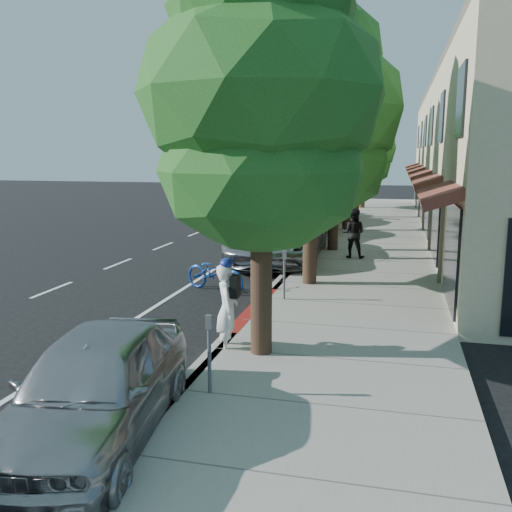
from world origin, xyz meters
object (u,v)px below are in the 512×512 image
(street_tree_2, at_px, (335,126))
(bicycle, at_px, (215,273))
(white_pickup, at_px, (321,211))
(silver_suv, at_px, (279,235))
(near_car_a, at_px, (95,386))
(cyclist, at_px, (227,309))
(street_tree_0, at_px, (262,100))
(street_tree_4, at_px, (358,137))
(street_tree_1, at_px, (312,114))
(pedestrian, at_px, (353,233))
(street_tree_5, at_px, (364,150))
(street_tree_3, at_px, (349,132))
(dark_suv_far, at_px, (321,206))
(dark_sedan, at_px, (311,221))

(street_tree_2, height_order, bicycle, street_tree_2)
(white_pickup, bearing_deg, bicycle, -86.19)
(silver_suv, relative_size, near_car_a, 1.49)
(cyclist, bearing_deg, white_pickup, -16.87)
(street_tree_0, xyz_separation_m, street_tree_2, (0.00, 12.00, 0.09))
(street_tree_2, relative_size, silver_suv, 1.13)
(street_tree_4, height_order, cyclist, street_tree_4)
(street_tree_1, relative_size, bicycle, 3.97)
(bicycle, bearing_deg, pedestrian, -10.16)
(street_tree_5, height_order, pedestrian, street_tree_5)
(street_tree_3, relative_size, pedestrian, 4.38)
(street_tree_2, distance_m, street_tree_3, 6.00)
(street_tree_0, height_order, cyclist, street_tree_0)
(street_tree_0, distance_m, silver_suv, 10.85)
(street_tree_0, relative_size, bicycle, 3.75)
(street_tree_5, relative_size, dark_suv_far, 1.46)
(street_tree_1, distance_m, dark_sedan, 10.53)
(dark_suv_far, bearing_deg, street_tree_5, 76.69)
(bicycle, bearing_deg, dark_suv_far, 20.45)
(cyclist, bearing_deg, street_tree_3, -21.50)
(street_tree_1, relative_size, street_tree_4, 1.08)
(street_tree_2, height_order, street_tree_5, street_tree_2)
(street_tree_4, bearing_deg, silver_suv, -97.04)
(silver_suv, bearing_deg, street_tree_2, 46.32)
(street_tree_5, bearing_deg, white_pickup, -98.78)
(street_tree_5, xyz_separation_m, silver_suv, (-1.73, -20.00, -3.17))
(pedestrian, bearing_deg, bicycle, 61.72)
(near_car_a, bearing_deg, dark_sedan, 81.94)
(bicycle, distance_m, pedestrian, 6.44)
(street_tree_3, height_order, bicycle, street_tree_3)
(street_tree_5, xyz_separation_m, pedestrian, (0.89, -19.57, -3.06))
(near_car_a, bearing_deg, street_tree_5, 79.62)
(street_tree_4, bearing_deg, bicycle, -97.59)
(bicycle, distance_m, near_car_a, 8.57)
(street_tree_1, xyz_separation_m, near_car_a, (-1.46, -9.50, -4.16))
(street_tree_5, height_order, near_car_a, street_tree_5)
(bicycle, height_order, dark_suv_far, dark_suv_far)
(street_tree_0, relative_size, dark_sedan, 1.52)
(street_tree_1, height_order, street_tree_2, street_tree_1)
(street_tree_4, height_order, silver_suv, street_tree_4)
(near_car_a, bearing_deg, silver_suv, 83.26)
(dark_sedan, bearing_deg, near_car_a, -88.01)
(street_tree_4, bearing_deg, cyclist, -91.74)
(street_tree_5, height_order, bicycle, street_tree_5)
(street_tree_2, height_order, dark_sedan, street_tree_2)
(street_tree_1, relative_size, silver_suv, 1.20)
(street_tree_1, height_order, dark_sedan, street_tree_1)
(street_tree_3, height_order, silver_suv, street_tree_3)
(cyclist, xyz_separation_m, bicycle, (-1.81, 4.80, -0.35))
(street_tree_4, bearing_deg, street_tree_3, -90.00)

